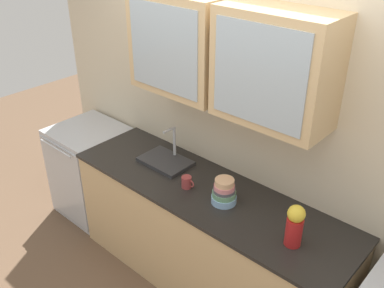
# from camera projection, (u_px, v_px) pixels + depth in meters

# --- Properties ---
(ground_plane) EXTENTS (10.00, 10.00, 0.00)m
(ground_plane) POSITION_uv_depth(u_px,v_px,m) (205.00, 280.00, 3.64)
(ground_plane) COLOR brown
(back_wall_unit) EXTENTS (4.08, 0.47, 2.66)m
(back_wall_unit) POSITION_uv_depth(u_px,v_px,m) (238.00, 107.00, 3.13)
(back_wall_unit) COLOR beige
(back_wall_unit) RESTS_ON ground_plane
(counter) EXTENTS (2.32, 0.68, 0.92)m
(counter) POSITION_uv_depth(u_px,v_px,m) (205.00, 238.00, 3.42)
(counter) COLOR tan
(counter) RESTS_ON ground_plane
(sink_faucet) EXTENTS (0.41, 0.28, 0.29)m
(sink_faucet) POSITION_uv_depth(u_px,v_px,m) (166.00, 160.00, 3.52)
(sink_faucet) COLOR #2D2D30
(sink_faucet) RESTS_ON counter
(bowl_stack) EXTENTS (0.18, 0.18, 0.19)m
(bowl_stack) POSITION_uv_depth(u_px,v_px,m) (224.00, 192.00, 3.03)
(bowl_stack) COLOR #8CB7E0
(bowl_stack) RESTS_ON counter
(vase) EXTENTS (0.11, 0.11, 0.29)m
(vase) POSITION_uv_depth(u_px,v_px,m) (295.00, 225.00, 2.62)
(vase) COLOR #B21E1E
(vase) RESTS_ON counter
(cup_near_sink) EXTENTS (0.11, 0.08, 0.09)m
(cup_near_sink) POSITION_uv_depth(u_px,v_px,m) (187.00, 182.00, 3.21)
(cup_near_sink) COLOR #993838
(cup_near_sink) RESTS_ON counter
(dishwasher) EXTENTS (0.63, 0.67, 0.92)m
(dishwasher) POSITION_uv_depth(u_px,v_px,m) (92.00, 171.00, 4.28)
(dishwasher) COLOR silver
(dishwasher) RESTS_ON ground_plane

